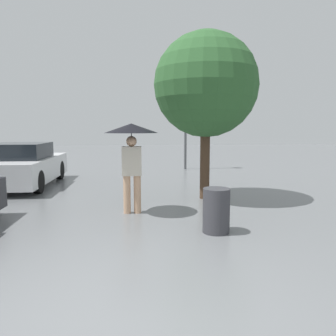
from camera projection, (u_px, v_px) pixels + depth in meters
ground_plane at (118, 315)px, 3.03m from camera, size 60.00×60.00×0.00m
pedestrian at (131, 141)px, 6.49m from camera, size 1.07×1.07×1.81m
parked_car_farthest at (22, 166)px, 9.67m from camera, size 1.76×3.89×1.28m
tree at (206, 85)px, 7.71m from camera, size 2.46×2.46×3.96m
street_lamp at (186, 84)px, 13.31m from camera, size 0.39×0.39×4.77m
trash_bin at (216, 210)px, 5.39m from camera, size 0.45×0.45×0.74m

